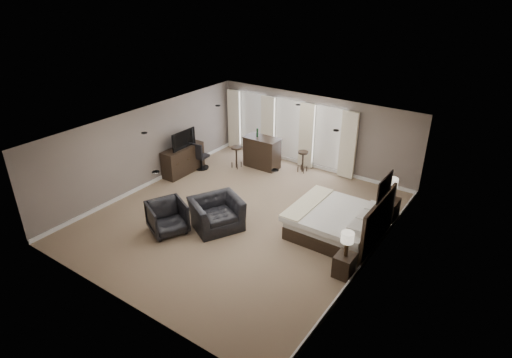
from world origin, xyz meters
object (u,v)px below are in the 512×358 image
Objects in this scene: bar_stool_right at (303,162)px; nightstand_near at (344,265)px; armchair_far at (167,216)px; bar_stool_left at (236,157)px; tv at (182,145)px; nightstand_far at (388,210)px; bar_counter at (262,152)px; lamp_near at (347,244)px; dresser at (183,160)px; bed at (337,211)px; lamp_far at (391,189)px; armchair_near at (216,209)px; desk_chair at (201,155)px.

nightstand_near is at bearing -51.17° from bar_stool_right.
armchair_far is 4.50m from bar_stool_left.
tv is at bearing 163.85° from nightstand_near.
bar_counter reaches higher than nightstand_far.
lamp_near is 7.21m from dresser.
dresser is 1.27× the size of bar_counter.
bar_stool_left is (-1.00, 4.39, -0.09)m from armchair_far.
nightstand_far is at bearing 58.46° from bed.
armchair_far is at bearing -101.62° from bar_stool_right.
lamp_far is (0.00, 0.00, 0.66)m from nightstand_far.
armchair_far reaches higher than nightstand_far.
bed is 6.06m from dresser.
armchair_far is at bearing -77.11° from bar_stool_left.
desk_chair is at bearing 75.38° from armchair_near.
nightstand_near is 0.90× the size of lamp_near.
armchair_near is (-3.73, -2.97, 0.23)m from nightstand_far.
lamp_far is at bearing -23.35° from armchair_near.
bar_stool_right is 0.77× the size of desk_chair.
bar_counter is at bearing -145.38° from desk_chair.
bar_stool_left is at bearing 175.10° from lamp_far.
armchair_near is at bearing -178.86° from nightstand_near.
nightstand_near is at bearing -90.00° from nightstand_far.
bar_counter is (1.97, 1.95, -0.46)m from tv.
dresser is at bearing -135.38° from bar_counter.
armchair_near is at bearing -123.05° from tv.
nightstand_far is 1.01× the size of lamp_far.
bar_counter is (-4.06, 2.50, -0.15)m from bed.
bed is 4.50m from armchair_far.
bed is at bearing -31.67° from bar_counter.
lamp_far is at bearing -12.01° from bar_counter.
desk_chair is at bearing -177.48° from nightstand_far.
bed is at bearing 164.72° from desk_chair.
nightstand_far is 0.67× the size of desk_chair.
bed reaches higher than lamp_near.
lamp_near is 0.57× the size of tv.
lamp_near is at bearing -90.00° from nightstand_far.
dresser is (-6.03, 0.55, -0.24)m from bed.
bar_stool_right is (3.38, 2.40, -0.09)m from dresser.
nightstand_far is 0.88× the size of bar_stool_right.
lamp_far is 5.08m from bar_counter.
bar_stool_right is (1.40, 0.45, -0.18)m from bar_counter.
dresser is at bearing -132.40° from bar_stool_left.
bar_stool_left is at bearing 47.60° from dresser.
lamp_far is (0.89, 1.45, 0.29)m from bed.
bed reaches higher than nightstand_far.
nightstand_near is 0.58m from lamp_near.
bar_stool_right is at bearing 17.86° from bar_counter.
armchair_far is (-4.66, -1.00, -0.37)m from lamp_near.
armchair_near is (-3.73, -0.07, -0.28)m from lamp_near.
desk_chair is (-2.91, 2.68, -0.07)m from armchair_near.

